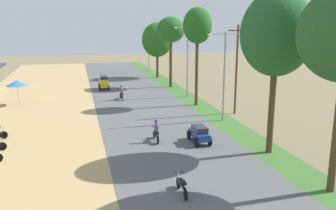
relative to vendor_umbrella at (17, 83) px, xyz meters
name	(u,v)px	position (x,y,z in m)	size (l,w,h in m)	color
vendor_umbrella	(17,83)	(0.00, 0.00, 0.00)	(2.20, 2.20, 2.52)	#99999E
median_tree_second	(277,34)	(17.56, -18.40, 5.19)	(4.34, 4.34, 10.04)	#4C351E
median_tree_third	(197,27)	(17.34, -4.49, 5.49)	(2.81, 2.81, 9.58)	#4C351E
median_tree_fourth	(171,30)	(17.49, 6.17, 4.92)	(3.53, 3.53, 8.85)	#4C351E
median_tree_fifth	(157,40)	(17.59, 14.44, 3.36)	(4.53, 4.53, 8.15)	#4C351E
streetlamp_near	(224,70)	(17.71, -10.48, 2.03)	(3.16, 0.20, 7.38)	gray
streetlamp_mid	(188,57)	(17.71, -0.29, 2.24)	(3.16, 0.20, 7.78)	gray
streetlamp_far	(149,45)	(17.71, 21.50, 2.11)	(3.16, 0.20, 7.54)	gray
utility_pole_near	(237,68)	(19.74, -8.45, 1.89)	(1.80, 0.20, 8.01)	brown
car_sedan_blue	(199,133)	(13.81, -15.56, -1.57)	(1.10, 2.26, 1.19)	navy
car_van_yellow	(104,82)	(8.98, 6.50, -1.28)	(1.19, 2.41, 1.67)	gold
motorbike_ahead_second	(182,184)	(10.50, -22.52, -1.73)	(0.54, 1.80, 0.94)	black
motorbike_ahead_third	(156,131)	(10.98, -14.57, -1.45)	(0.54, 1.80, 1.66)	black
motorbike_ahead_fourth	(121,92)	(10.35, -0.15, -1.45)	(0.54, 1.80, 1.66)	black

